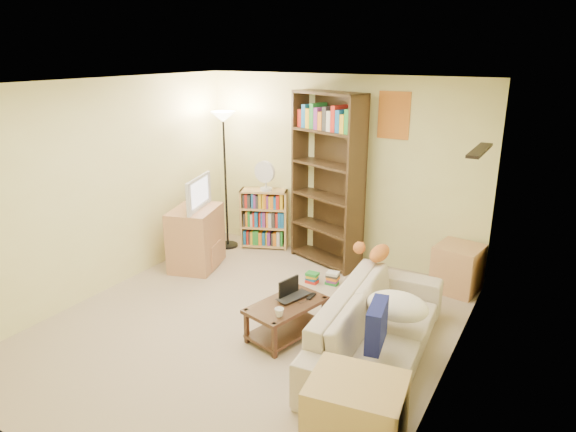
{
  "coord_description": "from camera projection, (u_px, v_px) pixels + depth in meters",
  "views": [
    {
      "loc": [
        2.74,
        -3.98,
        2.79
      ],
      "look_at": [
        0.09,
        0.69,
        1.05
      ],
      "focal_mm": 32.0,
      "sensor_mm": 36.0,
      "label": 1
    }
  ],
  "objects": [
    {
      "name": "room",
      "position": [
        245.0,
        177.0,
        4.94
      ],
      "size": [
        4.5,
        4.54,
        2.52
      ],
      "color": "tan",
      "rests_on": "ground"
    },
    {
      "name": "sofa",
      "position": [
        378.0,
        327.0,
        4.82
      ],
      "size": [
        2.29,
        1.17,
        0.63
      ],
      "primitive_type": "imported",
      "rotation": [
        0.0,
        0.0,
        1.65
      ],
      "color": "beige",
      "rests_on": "ground"
    },
    {
      "name": "navy_pillow",
      "position": [
        377.0,
        325.0,
        4.28
      ],
      "size": [
        0.2,
        0.43,
        0.37
      ],
      "primitive_type": "cube",
      "rotation": [
        0.0,
        0.0,
        1.75
      ],
      "color": "navy",
      "rests_on": "sofa"
    },
    {
      "name": "cream_blanket",
      "position": [
        397.0,
        306.0,
        4.73
      ],
      "size": [
        0.58,
        0.42,
        0.25
      ],
      "primitive_type": "ellipsoid",
      "color": "white",
      "rests_on": "sofa"
    },
    {
      "name": "tabby_cat",
      "position": [
        376.0,
        252.0,
        5.52
      ],
      "size": [
        0.5,
        0.21,
        0.17
      ],
      "color": "#CB6B2B",
      "rests_on": "sofa"
    },
    {
      "name": "coffee_table",
      "position": [
        286.0,
        316.0,
        5.19
      ],
      "size": [
        0.65,
        0.92,
        0.37
      ],
      "rotation": [
        0.0,
        0.0,
        -0.25
      ],
      "color": "#47271B",
      "rests_on": "ground"
    },
    {
      "name": "laptop",
      "position": [
        297.0,
        299.0,
        5.2
      ],
      "size": [
        0.52,
        0.46,
        0.03
      ],
      "primitive_type": "imported",
      "rotation": [
        0.0,
        0.0,
        1.26
      ],
      "color": "black",
      "rests_on": "coffee_table"
    },
    {
      "name": "laptop_screen",
      "position": [
        289.0,
        287.0,
        5.25
      ],
      "size": [
        0.08,
        0.27,
        0.18
      ],
      "primitive_type": "cube",
      "rotation": [
        0.0,
        0.0,
        -0.25
      ],
      "color": "white",
      "rests_on": "laptop"
    },
    {
      "name": "mug",
      "position": [
        279.0,
        312.0,
        4.88
      ],
      "size": [
        0.16,
        0.16,
        0.08
      ],
      "primitive_type": "imported",
      "rotation": [
        0.0,
        0.0,
        -0.42
      ],
      "color": "white",
      "rests_on": "coffee_table"
    },
    {
      "name": "tv_remote",
      "position": [
        311.0,
        296.0,
        5.27
      ],
      "size": [
        0.05,
        0.15,
        0.02
      ],
      "primitive_type": "cube",
      "rotation": [
        0.0,
        0.0,
        0.05
      ],
      "color": "black",
      "rests_on": "coffee_table"
    },
    {
      "name": "tv_stand",
      "position": [
        196.0,
        238.0,
        6.83
      ],
      "size": [
        0.74,
        0.88,
        0.81
      ],
      "primitive_type": "cube",
      "rotation": [
        0.0,
        0.0,
        0.29
      ],
      "color": "#AF7755",
      "rests_on": "ground"
    },
    {
      "name": "television",
      "position": [
        193.0,
        193.0,
        6.64
      ],
      "size": [
        0.79,
        0.5,
        0.43
      ],
      "primitive_type": "imported",
      "rotation": [
        0.0,
        0.0,
        1.86
      ],
      "color": "black",
      "rests_on": "tv_stand"
    },
    {
      "name": "tall_bookshelf",
      "position": [
        327.0,
        176.0,
        6.73
      ],
      "size": [
        1.09,
        0.66,
        2.3
      ],
      "rotation": [
        0.0,
        0.0,
        -0.33
      ],
      "color": "#3B2A17",
      "rests_on": "ground"
    },
    {
      "name": "short_bookshelf",
      "position": [
        264.0,
        219.0,
        7.51
      ],
      "size": [
        0.73,
        0.5,
        0.87
      ],
      "rotation": [
        0.0,
        0.0,
        0.38
      ],
      "color": "tan",
      "rests_on": "ground"
    },
    {
      "name": "desk_fan",
      "position": [
        265.0,
        175.0,
        7.24
      ],
      "size": [
        0.31,
        0.17,
        0.44
      ],
      "color": "silver",
      "rests_on": "short_bookshelf"
    },
    {
      "name": "floor_lamp",
      "position": [
        224.0,
        141.0,
        7.17
      ],
      "size": [
        0.34,
        0.34,
        1.99
      ],
      "color": "black",
      "rests_on": "ground"
    },
    {
      "name": "side_table",
      "position": [
        458.0,
        268.0,
        6.18
      ],
      "size": [
        0.57,
        0.57,
        0.57
      ],
      "primitive_type": "cube",
      "rotation": [
        0.0,
        0.0,
        -0.16
      ],
      "color": "tan",
      "rests_on": "ground"
    },
    {
      "name": "end_cabinet",
      "position": [
        356.0,
        415.0,
        3.7
      ],
      "size": [
        0.75,
        0.65,
        0.56
      ],
      "primitive_type": "cube",
      "rotation": [
        0.0,
        0.0,
        0.14
      ],
      "color": "tan",
      "rests_on": "ground"
    },
    {
      "name": "book_stacks",
      "position": [
        323.0,
        278.0,
        6.4
      ],
      "size": [
        0.41,
        0.21,
        0.17
      ],
      "color": "red",
      "rests_on": "ground"
    }
  ]
}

